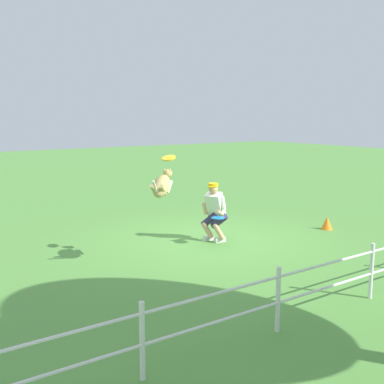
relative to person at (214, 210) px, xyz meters
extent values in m
plane|color=#5B9C43|center=(0.05, -0.03, -0.70)|extent=(60.00, 60.00, 0.00)
cube|color=silver|center=(0.06, -0.13, -0.65)|extent=(0.26, 0.10, 0.10)
cylinder|color=tan|center=(0.11, -0.10, -0.46)|extent=(0.23, 0.33, 0.37)
cylinder|color=#312C51|center=(0.05, -0.11, -0.23)|extent=(0.31, 0.43, 0.37)
cube|color=silver|center=(-0.06, 0.13, -0.65)|extent=(0.26, 0.10, 0.10)
cylinder|color=tan|center=(-0.01, 0.15, -0.46)|extent=(0.23, 0.33, 0.37)
cylinder|color=#312C51|center=(-0.06, 0.10, -0.23)|extent=(0.31, 0.43, 0.37)
cube|color=white|center=(-0.03, -0.02, 0.11)|extent=(0.51, 0.48, 0.58)
cylinder|color=white|center=(0.07, -0.19, 0.17)|extent=(0.14, 0.16, 0.29)
cylinder|color=white|center=(-0.10, 0.17, 0.17)|extent=(0.14, 0.16, 0.29)
cylinder|color=tan|center=(0.07, 0.28, -0.01)|extent=(0.29, 0.20, 0.19)
cylinder|color=tan|center=(0.12, -0.19, 0.01)|extent=(0.13, 0.16, 0.27)
sphere|color=tan|center=(0.06, 0.03, 0.47)|extent=(0.21, 0.21, 0.21)
cylinder|color=gold|center=(0.06, 0.03, 0.56)|extent=(0.22, 0.22, 0.07)
cylinder|color=gold|center=(0.15, 0.07, 0.53)|extent=(0.12, 0.12, 0.02)
ellipsoid|color=tan|center=(1.84, 0.85, 0.79)|extent=(0.67, 0.64, 0.53)
ellipsoid|color=beige|center=(1.72, 0.74, 0.76)|extent=(0.14, 0.20, 0.17)
sphere|color=tan|center=(1.55, 0.59, 0.96)|extent=(0.17, 0.17, 0.17)
cone|color=tan|center=(1.48, 0.53, 0.94)|extent=(0.13, 0.13, 0.09)
cone|color=tan|center=(1.53, 0.65, 1.04)|extent=(0.06, 0.06, 0.07)
cone|color=tan|center=(1.60, 0.56, 1.04)|extent=(0.06, 0.06, 0.07)
cylinder|color=beige|center=(1.65, 0.80, 0.74)|extent=(0.26, 0.24, 0.23)
cylinder|color=beige|center=(1.77, 0.67, 0.74)|extent=(0.26, 0.24, 0.23)
cylinder|color=tan|center=(1.91, 1.03, 0.74)|extent=(0.26, 0.24, 0.23)
cylinder|color=tan|center=(2.03, 0.90, 0.74)|extent=(0.26, 0.24, 0.23)
cylinder|color=beige|center=(2.11, 1.09, 0.84)|extent=(0.18, 0.17, 0.23)
cylinder|color=yellow|center=(1.55, 0.64, 1.26)|extent=(0.32, 0.33, 0.13)
cylinder|color=#2182E9|center=(0.17, 0.35, -0.09)|extent=(0.39, 0.39, 0.03)
cylinder|color=white|center=(0.05, 3.93, -0.27)|extent=(0.06, 0.06, 0.85)
cylinder|color=white|center=(1.99, 3.93, -0.27)|extent=(0.06, 0.06, 0.85)
cylinder|color=white|center=(3.94, 3.93, -0.27)|extent=(0.06, 0.06, 0.85)
cylinder|color=white|center=(0.05, 3.93, -0.31)|extent=(15.56, 0.04, 0.04)
cylinder|color=white|center=(0.05, 3.93, 0.03)|extent=(15.56, 0.04, 0.04)
cone|color=orange|center=(-2.91, 0.68, -0.54)|extent=(0.28, 0.28, 0.31)
camera|label=1|loc=(6.09, 7.93, 2.02)|focal=43.92mm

